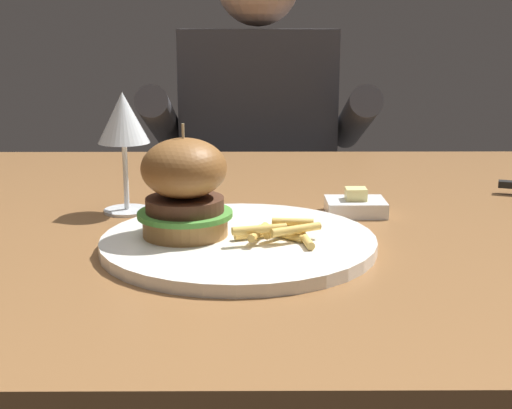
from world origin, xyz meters
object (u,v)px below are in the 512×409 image
(burger_sandwich, at_px, (184,187))
(wine_glass, at_px, (123,123))
(diner_person, at_px, (258,204))
(butter_dish, at_px, (356,206))
(main_plate, at_px, (239,243))

(burger_sandwich, height_order, wine_glass, wine_glass)
(wine_glass, height_order, diner_person, diner_person)
(wine_glass, distance_m, butter_dish, 0.33)
(main_plate, height_order, butter_dish, butter_dish)
(burger_sandwich, relative_size, butter_dish, 1.62)
(diner_person, bearing_deg, butter_dish, -80.84)
(diner_person, bearing_deg, burger_sandwich, -95.67)
(main_plate, bearing_deg, wine_glass, 133.05)
(burger_sandwich, bearing_deg, butter_dish, 33.97)
(main_plate, distance_m, butter_dish, 0.22)
(burger_sandwich, bearing_deg, main_plate, -6.16)
(wine_glass, bearing_deg, butter_dish, -2.60)
(main_plate, bearing_deg, butter_dish, 44.43)
(main_plate, height_order, burger_sandwich, burger_sandwich)
(diner_person, bearing_deg, main_plate, -91.88)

